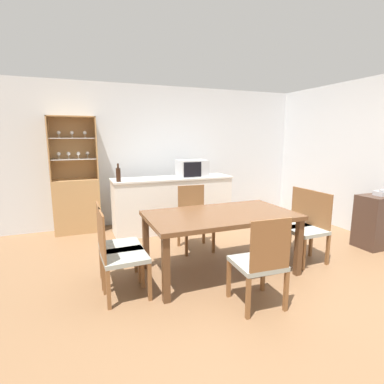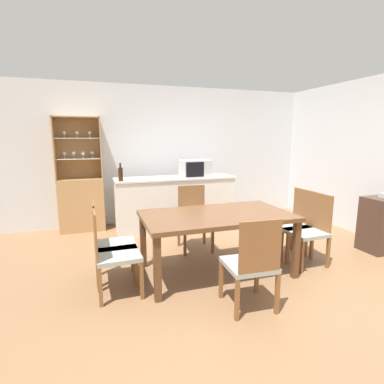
% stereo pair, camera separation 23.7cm
% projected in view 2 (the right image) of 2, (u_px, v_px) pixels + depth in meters
% --- Properties ---
extents(ground_plane, '(18.00, 18.00, 0.00)m').
position_uv_depth(ground_plane, '(242.00, 272.00, 3.64)').
color(ground_plane, brown).
extents(wall_back, '(6.80, 0.06, 2.55)m').
position_uv_depth(wall_back, '(180.00, 155.00, 5.86)').
color(wall_back, silver).
rests_on(wall_back, ground_plane).
extents(kitchen_counter, '(2.07, 0.58, 0.93)m').
position_uv_depth(kitchen_counter, '(175.00, 203.00, 5.26)').
color(kitchen_counter, silver).
rests_on(kitchen_counter, ground_plane).
extents(display_cabinet, '(0.74, 0.39, 1.95)m').
position_uv_depth(display_cabinet, '(81.00, 197.00, 5.20)').
color(display_cabinet, tan).
rests_on(display_cabinet, ground_plane).
extents(dining_table, '(1.74, 0.98, 0.73)m').
position_uv_depth(dining_table, '(217.00, 220.00, 3.53)').
color(dining_table, brown).
rests_on(dining_table, ground_plane).
extents(dining_chair_head_far, '(0.47, 0.47, 0.91)m').
position_uv_depth(dining_chair_head_far, '(194.00, 218.00, 4.35)').
color(dining_chair_head_far, '#999E93').
rests_on(dining_chair_head_far, ground_plane).
extents(dining_chair_side_right_near, '(0.45, 0.45, 0.91)m').
position_uv_depth(dining_chair_side_right_near, '(308.00, 230.00, 3.81)').
color(dining_chair_side_right_near, '#999E93').
rests_on(dining_chair_side_right_near, ground_plane).
extents(dining_chair_side_left_near, '(0.45, 0.45, 0.91)m').
position_uv_depth(dining_chair_side_left_near, '(113.00, 253.00, 3.05)').
color(dining_chair_side_left_near, '#999E93').
rests_on(dining_chair_side_left_near, ground_plane).
extents(dining_chair_head_near, '(0.46, 0.46, 0.91)m').
position_uv_depth(dining_chair_head_near, '(251.00, 264.00, 2.79)').
color(dining_chair_head_near, '#999E93').
rests_on(dining_chair_head_near, ground_plane).
extents(dining_chair_side_right_far, '(0.46, 0.46, 0.91)m').
position_uv_depth(dining_chair_side_right_far, '(294.00, 224.00, 4.09)').
color(dining_chair_side_right_far, '#999E93').
rests_on(dining_chair_side_right_far, ground_plane).
extents(dining_chair_side_left_far, '(0.44, 0.44, 0.91)m').
position_uv_depth(dining_chair_side_left_far, '(111.00, 243.00, 3.33)').
color(dining_chair_side_left_far, '#999E93').
rests_on(dining_chair_side_left_far, ground_plane).
extents(microwave, '(0.49, 0.40, 0.29)m').
position_uv_depth(microwave, '(195.00, 168.00, 5.25)').
color(microwave, '#B7BABF').
rests_on(microwave, kitchen_counter).
extents(wine_bottle, '(0.07, 0.07, 0.29)m').
position_uv_depth(wine_bottle, '(121.00, 174.00, 4.70)').
color(wine_bottle, black).
rests_on(wine_bottle, kitchen_counter).
extents(side_cabinet, '(0.59, 0.39, 0.78)m').
position_uv_depth(side_cabinet, '(384.00, 224.00, 4.28)').
color(side_cabinet, '#422D23').
rests_on(side_cabinet, ground_plane).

